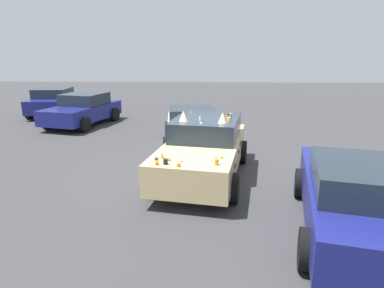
% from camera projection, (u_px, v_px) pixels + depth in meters
% --- Properties ---
extents(ground_plane, '(60.00, 60.00, 0.00)m').
position_uv_depth(ground_plane, '(203.00, 177.00, 8.82)').
color(ground_plane, '#38383A').
extents(art_car_decorated, '(4.77, 2.66, 1.78)m').
position_uv_depth(art_car_decorated, '(204.00, 148.00, 8.71)').
color(art_car_decorated, '#D8BC7F').
rests_on(art_car_decorated, ground).
extents(parked_sedan_far_left, '(4.32, 2.77, 1.41)m').
position_uv_depth(parked_sedan_far_left, '(83.00, 109.00, 15.07)').
color(parked_sedan_far_left, navy).
rests_on(parked_sedan_far_left, ground).
extents(parked_sedan_far_right, '(4.12, 2.25, 1.43)m').
position_uv_depth(parked_sedan_far_right, '(55.00, 101.00, 17.54)').
color(parked_sedan_far_right, navy).
rests_on(parked_sedan_far_right, ground).
extents(parked_sedan_behind_right, '(4.73, 2.78, 1.45)m').
position_uv_depth(parked_sedan_behind_right, '(359.00, 197.00, 5.83)').
color(parked_sedan_behind_right, navy).
rests_on(parked_sedan_behind_right, ground).
extents(parked_sedan_behind_left, '(4.06, 2.23, 1.32)m').
position_uv_depth(parked_sedan_behind_left, '(192.00, 127.00, 11.75)').
color(parked_sedan_behind_left, white).
rests_on(parked_sedan_behind_left, ground).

